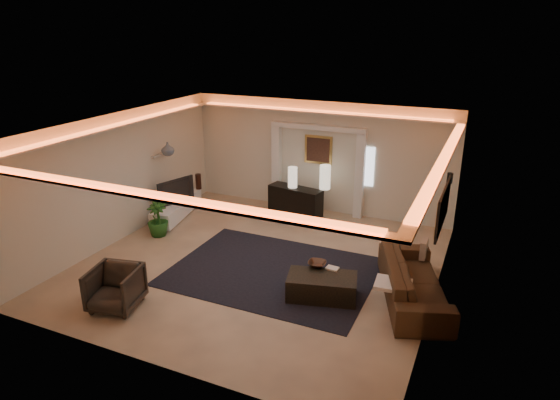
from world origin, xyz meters
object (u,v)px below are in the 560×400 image
at_px(console, 295,201).
at_px(armchair, 115,288).
at_px(sofa, 414,281).
at_px(coffee_table, 322,287).

distance_m(console, armchair, 5.49).
bearing_deg(armchair, sofa, 15.07).
bearing_deg(coffee_table, console, 105.06).
distance_m(sofa, coffee_table, 1.66).
xyz_separation_m(console, armchair, (-1.19, -5.36, -0.02)).
bearing_deg(console, coffee_table, -50.58).
xyz_separation_m(console, sofa, (3.52, -2.94, -0.03)).
xyz_separation_m(coffee_table, armchair, (-3.19, -1.79, 0.17)).
height_order(sofa, armchair, armchair).
bearing_deg(sofa, coffee_table, 93.21).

